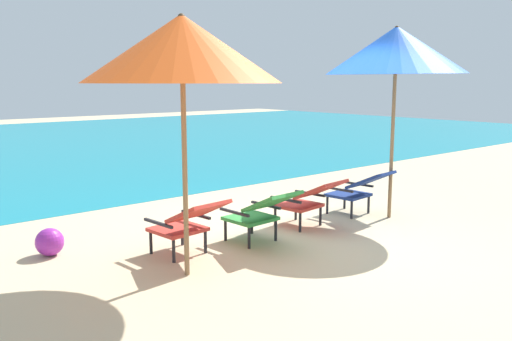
{
  "coord_description": "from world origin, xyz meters",
  "views": [
    {
      "loc": [
        -4.4,
        -4.53,
        1.91
      ],
      "look_at": [
        0.0,
        0.68,
        0.75
      ],
      "focal_mm": 36.91,
      "sensor_mm": 36.0,
      "label": 1
    }
  ],
  "objects_px": {
    "beach_umbrella_right": "(396,50)",
    "lounge_chair_far_right": "(359,188)",
    "lounge_chair_near_left": "(261,211)",
    "beach_ball": "(50,242)",
    "lounge_chair_far_left": "(187,221)",
    "lounge_chair_near_right": "(309,198)",
    "beach_umbrella_left": "(182,49)"
  },
  "relations": [
    {
      "from": "beach_ball",
      "to": "lounge_chair_near_right",
      "type": "bearing_deg",
      "value": -19.86
    },
    {
      "from": "lounge_chair_near_right",
      "to": "beach_ball",
      "type": "distance_m",
      "value": 3.18
    },
    {
      "from": "lounge_chair_far_right",
      "to": "beach_umbrella_left",
      "type": "distance_m",
      "value": 3.66
    },
    {
      "from": "lounge_chair_far_left",
      "to": "lounge_chair_far_right",
      "type": "height_order",
      "value": "same"
    },
    {
      "from": "lounge_chair_near_left",
      "to": "lounge_chair_near_right",
      "type": "relative_size",
      "value": 0.97
    },
    {
      "from": "beach_umbrella_left",
      "to": "beach_umbrella_right",
      "type": "relative_size",
      "value": 0.95
    },
    {
      "from": "lounge_chair_far_left",
      "to": "beach_ball",
      "type": "relative_size",
      "value": 2.97
    },
    {
      "from": "lounge_chair_near_left",
      "to": "lounge_chair_near_right",
      "type": "xyz_separation_m",
      "value": [
        0.92,
        0.11,
        0.0
      ]
    },
    {
      "from": "lounge_chair_near_right",
      "to": "beach_umbrella_right",
      "type": "xyz_separation_m",
      "value": [
        1.28,
        -0.35,
        1.92
      ]
    },
    {
      "from": "lounge_chair_far_left",
      "to": "lounge_chair_near_left",
      "type": "distance_m",
      "value": 0.93
    },
    {
      "from": "lounge_chair_near_left",
      "to": "beach_umbrella_right",
      "type": "distance_m",
      "value": 2.93
    },
    {
      "from": "beach_umbrella_left",
      "to": "lounge_chair_near_left",
      "type": "bearing_deg",
      "value": 13.43
    },
    {
      "from": "lounge_chair_near_left",
      "to": "lounge_chair_far_left",
      "type": "bearing_deg",
      "value": 170.19
    },
    {
      "from": "lounge_chair_near_left",
      "to": "beach_ball",
      "type": "bearing_deg",
      "value": 150.05
    },
    {
      "from": "lounge_chair_near_left",
      "to": "beach_ball",
      "type": "xyz_separation_m",
      "value": [
        -2.06,
        1.19,
        -0.25
      ]
    },
    {
      "from": "lounge_chair_near_left",
      "to": "beach_umbrella_right",
      "type": "bearing_deg",
      "value": -6.27
    },
    {
      "from": "beach_umbrella_right",
      "to": "beach_ball",
      "type": "xyz_separation_m",
      "value": [
        -4.26,
        1.43,
        -2.17
      ]
    },
    {
      "from": "lounge_chair_far_left",
      "to": "lounge_chair_near_left",
      "type": "height_order",
      "value": "same"
    },
    {
      "from": "lounge_chair_near_left",
      "to": "beach_umbrella_right",
      "type": "relative_size",
      "value": 0.34
    },
    {
      "from": "beach_umbrella_right",
      "to": "lounge_chair_far_left",
      "type": "bearing_deg",
      "value": 172.68
    },
    {
      "from": "lounge_chair_near_left",
      "to": "beach_umbrella_right",
      "type": "height_order",
      "value": "beach_umbrella_right"
    },
    {
      "from": "lounge_chair_far_right",
      "to": "beach_ball",
      "type": "distance_m",
      "value": 4.15
    },
    {
      "from": "lounge_chair_far_right",
      "to": "beach_umbrella_right",
      "type": "xyz_separation_m",
      "value": [
        0.26,
        -0.35,
        1.92
      ]
    },
    {
      "from": "lounge_chair_near_right",
      "to": "lounge_chair_far_right",
      "type": "bearing_deg",
      "value": -0.07
    },
    {
      "from": "lounge_chair_far_left",
      "to": "lounge_chair_far_right",
      "type": "bearing_deg",
      "value": -1.0
    },
    {
      "from": "lounge_chair_near_left",
      "to": "beach_ball",
      "type": "relative_size",
      "value": 2.92
    },
    {
      "from": "lounge_chair_near_left",
      "to": "beach_umbrella_left",
      "type": "height_order",
      "value": "beach_umbrella_left"
    },
    {
      "from": "lounge_chair_near_left",
      "to": "beach_ball",
      "type": "distance_m",
      "value": 2.39
    },
    {
      "from": "lounge_chair_far_left",
      "to": "beach_umbrella_right",
      "type": "relative_size",
      "value": 0.35
    },
    {
      "from": "beach_umbrella_right",
      "to": "lounge_chair_far_right",
      "type": "bearing_deg",
      "value": 126.33
    },
    {
      "from": "lounge_chair_near_left",
      "to": "beach_umbrella_left",
      "type": "distance_m",
      "value": 2.19
    },
    {
      "from": "lounge_chair_near_left",
      "to": "lounge_chair_near_right",
      "type": "distance_m",
      "value": 0.93
    }
  ]
}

